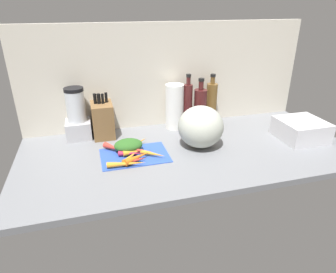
{
  "coord_description": "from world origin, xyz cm",
  "views": [
    {
      "loc": [
        -46.91,
        -129.76,
        70.09
      ],
      "look_at": [
        -11.65,
        -3.29,
        10.03
      ],
      "focal_mm": 31.72,
      "sensor_mm": 36.0,
      "label": 1
    }
  ],
  "objects": [
    {
      "name": "carrot_10",
      "position": [
        -26.78,
        0.79,
        2.6
      ],
      "size": [
        15.73,
        10.67,
        3.6
      ],
      "primitive_type": "cone",
      "rotation": [
        0.0,
        1.57,
        -0.49
      ],
      "color": "red",
      "rests_on": "cutting_board"
    },
    {
      "name": "carrot_greens_pile",
      "position": [
        -30.16,
        4.93,
        3.84
      ],
      "size": [
        14.39,
        11.07,
        6.09
      ],
      "primitive_type": "ellipsoid",
      "color": "#2D6023",
      "rests_on": "cutting_board"
    },
    {
      "name": "carrot_3",
      "position": [
        -27.79,
        -6.59,
        2.53
      ],
      "size": [
        14.52,
        10.32,
        3.46
      ],
      "primitive_type": "cone",
      "rotation": [
        0.0,
        1.57,
        0.52
      ],
      "color": "orange",
      "rests_on": "cutting_board"
    },
    {
      "name": "wall_back",
      "position": [
        0.0,
        38.5,
        30.0
      ],
      "size": [
        170.0,
        3.0,
        60.0
      ],
      "primitive_type": "cube",
      "color": "beige",
      "rests_on": "ground_plane"
    },
    {
      "name": "knife_block",
      "position": [
        -40.57,
        29.26,
        9.81
      ],
      "size": [
        11.51,
        17.24,
        24.7
      ],
      "color": "brown",
      "rests_on": "ground_plane"
    },
    {
      "name": "blender_appliance",
      "position": [
        -54.09,
        30.22,
        12.37
      ],
      "size": [
        13.47,
        13.47,
        28.64
      ],
      "color": "#B2B2B7",
      "rests_on": "ground_plane"
    },
    {
      "name": "bottle_1",
      "position": [
        16.53,
        26.6,
        12.3
      ],
      "size": [
        7.49,
        7.49,
        30.0
      ],
      "color": "#471919",
      "rests_on": "ground_plane"
    },
    {
      "name": "paper_towel_roll",
      "position": [
        1.51,
        29.5,
        13.34
      ],
      "size": [
        10.7,
        10.7,
        26.67
      ],
      "primitive_type": "cylinder",
      "color": "white",
      "rests_on": "ground_plane"
    },
    {
      "name": "bottle_0",
      "position": [
        9.2,
        27.97,
        14.04
      ],
      "size": [
        5.21,
        5.21,
        32.51
      ],
      "color": "#471919",
      "rests_on": "ground_plane"
    },
    {
      "name": "carrot_4",
      "position": [
        -29.77,
        -0.84,
        2.07
      ],
      "size": [
        12.75,
        5.6,
        2.54
      ],
      "primitive_type": "cone",
      "rotation": [
        0.0,
        1.57,
        -0.25
      ],
      "color": "#B2264C",
      "rests_on": "cutting_board"
    },
    {
      "name": "carrot_9",
      "position": [
        -28.19,
        0.4,
        2.2
      ],
      "size": [
        11.15,
        3.69,
        2.81
      ],
      "primitive_type": "cone",
      "rotation": [
        0.0,
        1.57,
        0.08
      ],
      "color": "orange",
      "rests_on": "cutting_board"
    },
    {
      "name": "bottle_2",
      "position": [
        25.8,
        31.5,
        13.07
      ],
      "size": [
        6.64,
        6.64,
        30.8
      ],
      "color": "brown",
      "rests_on": "ground_plane"
    },
    {
      "name": "ground_plane",
      "position": [
        0.0,
        0.0,
        -1.5
      ],
      "size": [
        170.0,
        80.0,
        3.0
      ],
      "primitive_type": "cube",
      "color": "slate"
    },
    {
      "name": "carrot_6",
      "position": [
        -19.44,
        -4.09,
        1.99
      ],
      "size": [
        11.68,
        9.75,
        2.38
      ],
      "primitive_type": "cone",
      "rotation": [
        0.0,
        1.57,
        -0.65
      ],
      "color": "orange",
      "rests_on": "cutting_board"
    },
    {
      "name": "carrot_0",
      "position": [
        -30.02,
        -3.33,
        1.94
      ],
      "size": [
        10.41,
        12.21,
        2.28
      ],
      "primitive_type": "cone",
      "rotation": [
        0.0,
        1.57,
        0.9
      ],
      "color": "orange",
      "rests_on": "cutting_board"
    },
    {
      "name": "carrot_2",
      "position": [
        -29.28,
        -6.59,
        2.3
      ],
      "size": [
        12.22,
        8.31,
        3.0
      ],
      "primitive_type": "cone",
      "rotation": [
        0.0,
        1.57,
        0.48
      ],
      "color": "orange",
      "rests_on": "cutting_board"
    },
    {
      "name": "winter_squash",
      "position": [
        7.4,
        1.97,
        10.91
      ],
      "size": [
        23.65,
        23.54,
        21.82
      ],
      "primitive_type": "ellipsoid",
      "color": "#B2B7A8",
      "rests_on": "ground_plane"
    },
    {
      "name": "carrot_7",
      "position": [
        -28.78,
        -8.35,
        2.08
      ],
      "size": [
        10.9,
        4.95,
        2.55
      ],
      "primitive_type": "cone",
      "rotation": [
        0.0,
        1.57,
        0.23
      ],
      "color": "red",
      "rests_on": "cutting_board"
    },
    {
      "name": "cutting_board",
      "position": [
        -27.93,
        -0.5,
        0.4
      ],
      "size": [
        33.19,
        22.75,
        0.8
      ],
      "primitive_type": "cube",
      "color": "#2D51B7",
      "rests_on": "ground_plane"
    },
    {
      "name": "carrot_1",
      "position": [
        -37.45,
        6.93,
        2.41
      ],
      "size": [
        10.31,
        11.33,
        3.22
      ],
      "primitive_type": "cone",
      "rotation": [
        0.0,
        1.57,
        -0.87
      ],
      "color": "red",
      "rests_on": "cutting_board"
    },
    {
      "name": "carrot_5",
      "position": [
        -33.4,
        -10.52,
        2.13
      ],
      "size": [
        18.16,
        5.02,
        2.67
      ],
      "primitive_type": "cone",
      "rotation": [
        0.0,
        1.57,
        -0.13
      ],
      "color": "orange",
      "rests_on": "cutting_board"
    },
    {
      "name": "carrot_8",
      "position": [
        -25.78,
        7.88,
        2.48
      ],
      "size": [
        15.09,
        13.99,
        3.36
      ],
      "primitive_type": "cone",
      "rotation": [
        0.0,
        1.57,
        0.73
      ],
      "color": "orange",
      "rests_on": "cutting_board"
    },
    {
      "name": "dish_rack",
      "position": [
        64.41,
        -4.43,
        5.37
      ],
      "size": [
        23.65,
        23.15,
        10.74
      ],
      "primitive_type": "cube",
      "color": "silver",
      "rests_on": "ground_plane"
    }
  ]
}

